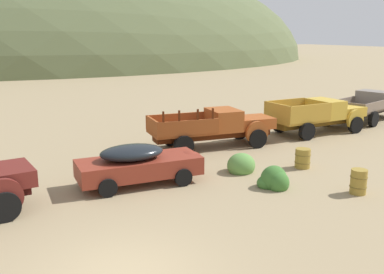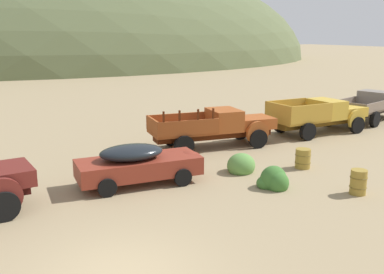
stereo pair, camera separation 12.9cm
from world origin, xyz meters
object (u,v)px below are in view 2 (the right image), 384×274
Objects in this scene: car_rust_red at (142,163)px; truck_oxide_orange at (222,127)px; truck_primer_gray at (374,105)px; oil_drum_foreground at (303,158)px; truck_faded_yellow at (324,115)px; oil_drum_spare at (358,182)px.

car_rust_red is 0.77× the size of truck_oxide_orange.
truck_primer_gray is at bearing 19.13° from car_rust_red.
truck_oxide_orange is 7.84× the size of oil_drum_foreground.
truck_faded_yellow is at bearing 38.24° from oil_drum_foreground.
truck_primer_gray is 7.03× the size of oil_drum_spare.
oil_drum_foreground is at bearing -140.34° from truck_faded_yellow.
car_rust_red is at bearing -141.12° from truck_oxide_orange.
oil_drum_spare is at bearing -31.85° from car_rust_red.
truck_faded_yellow is at bearing 19.91° from car_rust_red.
truck_oxide_orange is at bearing 93.43° from oil_drum_spare.
truck_oxide_orange is 4.98m from oil_drum_foreground.
oil_drum_foreground is at bearing -6.76° from car_rust_red.
car_rust_red is 0.83× the size of truck_faded_yellow.
truck_primer_gray is at bearing 13.34° from truck_oxide_orange.
truck_faded_yellow is 5.81m from truck_primer_gray.
car_rust_red is 0.79× the size of truck_primer_gray.
oil_drum_spare is (-0.48, -3.34, 0.03)m from oil_drum_foreground.
truck_primer_gray is 13.03m from oil_drum_foreground.
oil_drum_spare reaches higher than oil_drum_foreground.
truck_primer_gray reaches higher than oil_drum_spare.
oil_drum_spare is (6.26, -4.85, -0.36)m from car_rust_red.
car_rust_red is 13.06m from truck_faded_yellow.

